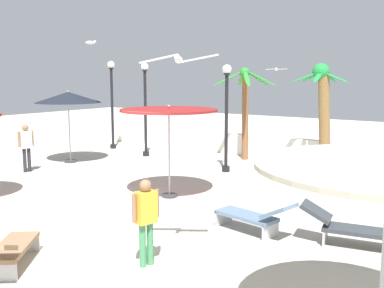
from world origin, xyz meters
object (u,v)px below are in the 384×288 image
object	(u,v)px
patio_umbrella_2	(169,113)
lounge_chair_0	(8,248)
lounge_chair_2	(348,227)
guest_1	(26,143)
palm_tree_2	(245,100)
lounge_chair_1	(255,216)
seagull_1	(179,59)
palm_tree_0	(323,104)
seagull_0	(276,69)
lamp_post_1	(226,112)
seagull_2	(91,42)
lamp_post_0	(112,98)
lamp_post_2	(145,104)
guest_0	(146,214)
patio_umbrella_0	(68,98)

from	to	relation	value
patio_umbrella_2	lounge_chair_0	distance (m)	5.83
lounge_chair_2	guest_1	world-z (taller)	guest_1
palm_tree_2	lounge_chair_1	bearing A→B (deg)	-60.15
lounge_chair_0	seagull_1	world-z (taller)	seagull_1
lounge_chair_1	palm_tree_0	bearing A→B (deg)	98.90
palm_tree_2	lounge_chair_1	size ratio (longest dim) A/B	1.93
seagull_0	guest_1	bearing A→B (deg)	-119.46
palm_tree_2	seagull_1	world-z (taller)	seagull_1
palm_tree_2	lamp_post_1	size ratio (longest dim) A/B	0.99
palm_tree_0	seagull_2	xyz separation A→B (m)	(-7.10, -4.54, 2.19)
seagull_0	seagull_2	distance (m)	8.34
palm_tree_2	lamp_post_0	bearing A→B (deg)	-170.61
palm_tree_0	palm_tree_2	world-z (taller)	palm_tree_0
patio_umbrella_2	lamp_post_2	bearing A→B (deg)	136.30
palm_tree_2	lamp_post_1	world-z (taller)	lamp_post_1
lamp_post_2	guest_1	distance (m)	5.19
lounge_chair_0	palm_tree_0	bearing A→B (deg)	82.96
lamp_post_2	lounge_chair_1	distance (m)	10.29
lamp_post_2	guest_0	distance (m)	11.35
palm_tree_0	lamp_post_1	distance (m)	3.60
lounge_chair_2	guest_1	bearing A→B (deg)	176.69
lounge_chair_0	lamp_post_2	bearing A→B (deg)	118.75
lounge_chair_1	guest_1	bearing A→B (deg)	173.55
palm_tree_0	lamp_post_1	xyz separation A→B (m)	(-2.57, -2.51, -0.24)
lamp_post_1	seagull_0	world-z (taller)	lamp_post_1
lamp_post_1	lounge_chair_2	distance (m)	7.55
seagull_0	guest_0	bearing A→B (deg)	-75.07
palm_tree_2	lamp_post_0	distance (m)	6.48
patio_umbrella_2	lamp_post_1	size ratio (longest dim) A/B	0.71
lamp_post_1	seagull_1	size ratio (longest dim) A/B	3.06
seagull_1	guest_1	bearing A→B (deg)	159.53
palm_tree_0	guest_1	size ratio (longest dim) A/B	2.26
lounge_chair_2	guest_0	world-z (taller)	guest_0
guest_1	seagull_1	size ratio (longest dim) A/B	1.38
lamp_post_0	palm_tree_2	bearing A→B (deg)	9.39
lamp_post_2	lamp_post_1	bearing A→B (deg)	-10.28
palm_tree_0	lamp_post_0	bearing A→B (deg)	-173.83
patio_umbrella_2	seagull_2	xyz separation A→B (m)	(-4.97, 1.81, 2.23)
lamp_post_0	lounge_chair_0	distance (m)	13.63
patio_umbrella_2	guest_1	size ratio (longest dim) A/B	1.58
lamp_post_2	guest_0	bearing A→B (deg)	-49.27
patio_umbrella_0	lamp_post_2	xyz separation A→B (m)	(1.53, 2.79, -0.35)
lamp_post_1	lounge_chair_0	xyz separation A→B (m)	(1.11, -9.29, -1.74)
seagull_2	lounge_chair_2	bearing A→B (deg)	-14.89
patio_umbrella_0	palm_tree_0	distance (m)	9.63
lounge_chair_2	seagull_0	distance (m)	12.14
lounge_chair_0	seagull_2	distance (m)	10.10
seagull_2	lamp_post_0	bearing A→B (deg)	125.48
palm_tree_0	lounge_chair_0	world-z (taller)	palm_tree_0
palm_tree_2	lamp_post_2	distance (m)	4.17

